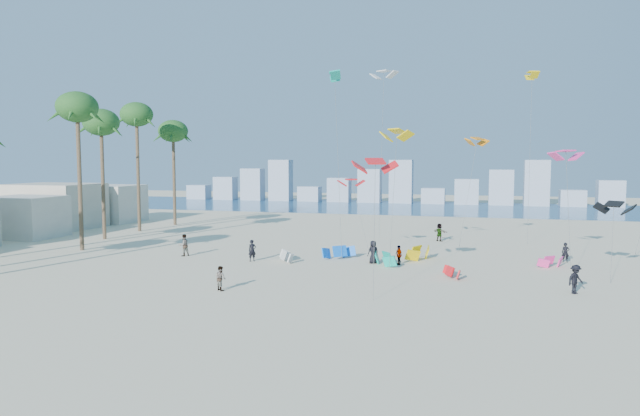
# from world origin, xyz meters

# --- Properties ---
(ground) EXTENTS (220.00, 220.00, 0.00)m
(ground) POSITION_xyz_m (0.00, 0.00, 0.00)
(ground) COLOR beige
(ground) RESTS_ON ground
(ocean) EXTENTS (220.00, 220.00, 0.00)m
(ocean) POSITION_xyz_m (0.00, 72.00, 0.01)
(ocean) COLOR navy
(ocean) RESTS_ON ground
(kitesurfer_near) EXTENTS (0.79, 0.75, 1.81)m
(kitesurfer_near) POSITION_xyz_m (-2.53, 14.68, 0.91)
(kitesurfer_near) COLOR black
(kitesurfer_near) RESTS_ON ground
(kitesurfer_mid) EXTENTS (0.98, 0.94, 1.60)m
(kitesurfer_mid) POSITION_xyz_m (-0.52, 4.23, 0.80)
(kitesurfer_mid) COLOR gray
(kitesurfer_mid) RESTS_ON ground
(kitesurfers_far) EXTENTS (32.94, 23.03, 1.93)m
(kitesurfers_far) POSITION_xyz_m (9.72, 18.60, 0.92)
(kitesurfers_far) COLOR black
(kitesurfers_far) RESTS_ON ground
(grounded_kites) EXTENTS (23.59, 10.26, 1.07)m
(grounded_kites) POSITION_xyz_m (8.76, 16.92, 0.48)
(grounded_kites) COLOR silver
(grounded_kites) RESTS_ON ground
(flying_kites) EXTENTS (31.32, 30.97, 18.30)m
(flying_kites) POSITION_xyz_m (13.49, 22.26, 11.79)
(flying_kites) COLOR red
(flying_kites) RESTS_ON ground
(palm_row) EXTENTS (9.33, 44.80, 15.19)m
(palm_row) POSITION_xyz_m (-22.53, 16.18, 11.84)
(palm_row) COLOR brown
(palm_row) RESTS_ON ground
(beachfront_buildings) EXTENTS (11.50, 43.00, 6.00)m
(beachfront_buildings) POSITION_xyz_m (-33.69, 20.82, 2.67)
(beachfront_buildings) COLOR beige
(beachfront_buildings) RESTS_ON ground
(distant_skyline) EXTENTS (85.00, 3.00, 8.40)m
(distant_skyline) POSITION_xyz_m (-1.19, 82.00, 3.09)
(distant_skyline) COLOR #9EADBF
(distant_skyline) RESTS_ON ground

